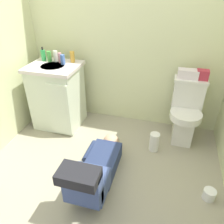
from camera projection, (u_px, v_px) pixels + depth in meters
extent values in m
cube|color=#9D967D|center=(101.00, 170.00, 2.33)|extent=(2.91, 3.04, 0.04)
cube|color=beige|center=(127.00, 28.00, 2.56)|extent=(2.57, 0.08, 2.40)
cube|color=silver|center=(183.00, 127.00, 2.63)|extent=(0.22, 0.30, 0.38)
cylinder|color=silver|center=(186.00, 116.00, 2.48)|extent=(0.35, 0.35, 0.08)
cube|color=silver|center=(188.00, 95.00, 2.55)|extent=(0.34, 0.17, 0.34)
cube|color=silver|center=(191.00, 80.00, 2.45)|extent=(0.36, 0.19, 0.03)
cube|color=silver|center=(58.00, 97.00, 2.84)|extent=(0.56, 0.48, 0.78)
cube|color=silver|center=(54.00, 67.00, 2.62)|extent=(0.60, 0.52, 0.04)
cylinder|color=silver|center=(53.00, 68.00, 2.61)|extent=(0.28, 0.28, 0.05)
cube|color=silver|center=(60.00, 110.00, 2.60)|extent=(0.26, 0.03, 0.66)
cylinder|color=silver|center=(58.00, 57.00, 2.70)|extent=(0.02, 0.02, 0.10)
cube|color=navy|center=(102.00, 163.00, 2.27)|extent=(0.29, 0.52, 0.17)
sphere|color=tan|center=(111.00, 142.00, 2.53)|extent=(0.19, 0.19, 0.19)
cube|color=#3F4F82|center=(90.00, 184.00, 1.92)|extent=(0.31, 0.28, 0.20)
cube|color=#3F4F82|center=(82.00, 187.00, 1.74)|extent=(0.31, 0.12, 0.32)
cube|color=black|center=(78.00, 176.00, 1.61)|extent=(0.31, 0.19, 0.09)
cylinder|color=navy|center=(90.00, 151.00, 2.45)|extent=(0.08, 0.30, 0.08)
cube|color=silver|center=(188.00, 74.00, 2.43)|extent=(0.22, 0.11, 0.10)
cube|color=#B22D3F|center=(203.00, 75.00, 2.39)|extent=(0.12, 0.09, 0.11)
cylinder|color=green|center=(43.00, 55.00, 2.72)|extent=(0.06, 0.06, 0.13)
cylinder|color=black|center=(42.00, 49.00, 2.67)|extent=(0.02, 0.02, 0.04)
cylinder|color=#4CA546|center=(49.00, 56.00, 2.69)|extent=(0.05, 0.05, 0.12)
cylinder|color=white|center=(56.00, 56.00, 2.69)|extent=(0.05, 0.05, 0.13)
cylinder|color=pink|center=(60.00, 58.00, 2.65)|extent=(0.04, 0.04, 0.12)
cylinder|color=#4065B1|center=(63.00, 60.00, 2.60)|extent=(0.05, 0.05, 0.12)
cylinder|color=gold|center=(72.00, 57.00, 2.66)|extent=(0.06, 0.06, 0.13)
cylinder|color=white|center=(154.00, 142.00, 2.51)|extent=(0.11, 0.11, 0.22)
cylinder|color=white|center=(209.00, 194.00, 1.98)|extent=(0.11, 0.11, 0.10)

